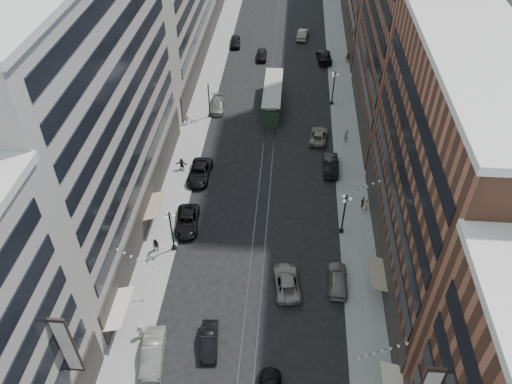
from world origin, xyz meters
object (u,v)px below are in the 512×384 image
(car_5, at_px, (209,341))
(car_12, at_px, (324,56))
(lamppost_sw_far, at_px, (171,230))
(car_8, at_px, (217,105))
(car_2, at_px, (187,221))
(pedestrian_2, at_px, (156,245))
(car_4, at_px, (338,280))
(pedestrian_1, at_px, (141,331))
(pedestrian_8, at_px, (346,135))
(lamppost_se_mid, at_px, (333,87))
(car_13, at_px, (262,55))
(streetcar, at_px, (273,97))
(pedestrian_extra_0, at_px, (365,204))
(pedestrian_7, at_px, (363,203))
(car_10, at_px, (331,165))
(car_extra_0, at_px, (287,282))
(lamppost_sw_mid, at_px, (209,99))
(car_1, at_px, (153,353))
(pedestrian_5, at_px, (182,164))
(car_11, at_px, (319,135))
(car_14, at_px, (303,34))
(lamppost_se_far, at_px, (344,213))
(pedestrian_9, at_px, (348,58))
(car_7, at_px, (200,172))
(car_9, at_px, (235,42))
(pedestrian_6, at_px, (186,119))

(car_5, bearing_deg, car_12, 72.61)
(lamppost_sw_far, height_order, car_8, lamppost_sw_far)
(car_2, relative_size, pedestrian_2, 3.35)
(car_4, bearing_deg, lamppost_sw_far, -10.22)
(pedestrian_1, distance_m, car_8, 40.49)
(lamppost_sw_far, height_order, pedestrian_8, lamppost_sw_far)
(lamppost_se_mid, height_order, car_13, lamppost_se_mid)
(streetcar, relative_size, car_4, 2.51)
(car_8, distance_m, pedestrian_extra_0, 29.63)
(pedestrian_7, bearing_deg, streetcar, -8.99)
(car_12, bearing_deg, car_10, 85.24)
(car_5, bearing_deg, streetcar, 79.34)
(pedestrian_2, relative_size, car_extra_0, 0.31)
(lamppost_sw_mid, xyz_separation_m, car_1, (0.80, -40.18, -2.24))
(car_8, distance_m, pedestrian_7, 29.33)
(lamppost_se_mid, xyz_separation_m, pedestrian_1, (-19.17, -43.17, -2.05))
(lamppost_sw_far, relative_size, pedestrian_5, 3.30)
(car_5, bearing_deg, lamppost_sw_far, 110.17)
(pedestrian_7, bearing_deg, car_5, 104.81)
(lamppost_sw_mid, relative_size, car_11, 1.10)
(pedestrian_8, bearing_deg, pedestrian_7, 53.03)
(lamppost_sw_far, height_order, lamppost_se_mid, same)
(pedestrian_1, xyz_separation_m, car_14, (14.47, 67.43, -0.22))
(car_extra_0, bearing_deg, lamppost_se_far, -134.02)
(pedestrian_9, bearing_deg, streetcar, -131.05)
(car_1, height_order, pedestrian_1, pedestrian_1)
(car_7, height_order, car_13, car_7)
(car_5, distance_m, car_14, 68.26)
(lamppost_se_mid, bearing_deg, car_7, -132.26)
(lamppost_sw_far, relative_size, lamppost_se_far, 1.00)
(car_9, relative_size, pedestrian_5, 2.75)
(car_14, xyz_separation_m, pedestrian_8, (6.22, -34.19, 0.28))
(pedestrian_6, xyz_separation_m, pedestrian_7, (24.26, -16.45, -0.03))
(lamppost_sw_mid, xyz_separation_m, pedestrian_9, (21.70, 19.24, -2.03))
(car_2, distance_m, pedestrian_8, 26.52)
(car_10, relative_size, car_13, 1.21)
(car_2, distance_m, pedestrian_5, 10.57)
(lamppost_sw_mid, xyz_separation_m, car_4, (17.60, -30.57, -2.26))
(car_9, height_order, pedestrian_7, pedestrian_7)
(streetcar, xyz_separation_m, pedestrian_6, (-12.29, -6.15, -0.53))
(car_13, height_order, pedestrian_7, pedestrian_7)
(streetcar, xyz_separation_m, car_8, (-8.40, -1.51, -0.82))
(car_1, bearing_deg, car_11, 60.28)
(streetcar, xyz_separation_m, car_9, (-8.06, 21.27, -0.78))
(car_7, bearing_deg, car_12, 65.46)
(car_2, bearing_deg, lamppost_sw_mid, 86.57)
(car_12, relative_size, pedestrian_7, 3.48)
(lamppost_sw_far, distance_m, pedestrian_2, 2.85)
(car_11, bearing_deg, pedestrian_1, 69.75)
(streetcar, height_order, car_9, streetcar)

